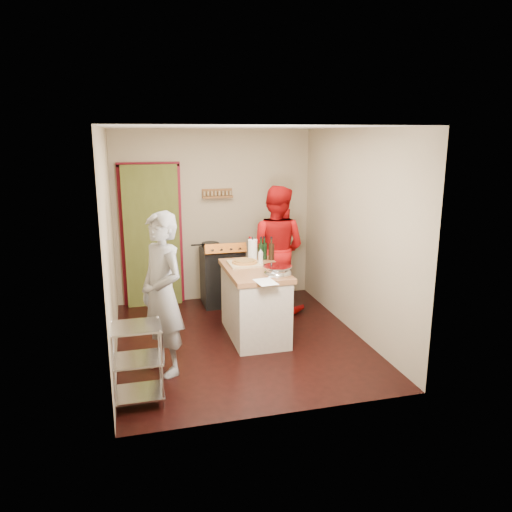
% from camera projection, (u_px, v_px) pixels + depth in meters
% --- Properties ---
extents(floor, '(3.50, 3.50, 0.00)m').
position_uv_depth(floor, '(240.00, 340.00, 6.27)').
color(floor, black).
rests_on(floor, ground).
extents(back_wall, '(3.00, 0.44, 2.60)m').
position_uv_depth(back_wall, '(172.00, 229.00, 7.52)').
color(back_wall, tan).
rests_on(back_wall, ground).
extents(left_wall, '(0.04, 3.50, 2.60)m').
position_uv_depth(left_wall, '(109.00, 246.00, 5.59)').
color(left_wall, tan).
rests_on(left_wall, ground).
extents(right_wall, '(0.04, 3.50, 2.60)m').
position_uv_depth(right_wall, '(355.00, 233.00, 6.33)').
color(right_wall, tan).
rests_on(right_wall, ground).
extents(ceiling, '(3.00, 3.50, 0.02)m').
position_uv_depth(ceiling, '(239.00, 126.00, 5.65)').
color(ceiling, white).
rests_on(ceiling, back_wall).
extents(stove, '(0.60, 0.63, 1.00)m').
position_uv_depth(stove, '(222.00, 275.00, 7.52)').
color(stove, black).
rests_on(stove, ground).
extents(wire_shelving, '(0.48, 0.40, 0.80)m').
position_uv_depth(wire_shelving, '(137.00, 360.00, 4.73)').
color(wire_shelving, silver).
rests_on(wire_shelving, ground).
extents(island, '(0.71, 1.36, 1.21)m').
position_uv_depth(island, '(255.00, 300.00, 6.31)').
color(island, beige).
rests_on(island, ground).
extents(person_stripe, '(0.66, 0.76, 1.76)m').
position_uv_depth(person_stripe, '(162.00, 294.00, 5.26)').
color(person_stripe, silver).
rests_on(person_stripe, ground).
extents(person_red, '(1.12, 1.08, 1.82)m').
position_uv_depth(person_red, '(276.00, 249.00, 7.20)').
color(person_red, '#AE0B0C').
rests_on(person_red, ground).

